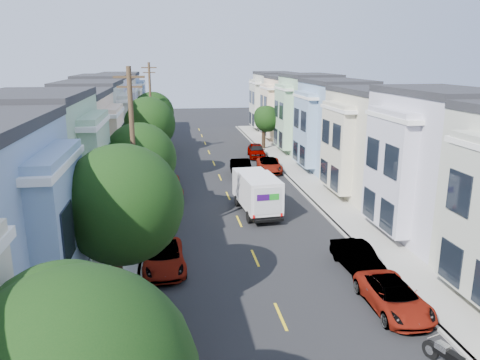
% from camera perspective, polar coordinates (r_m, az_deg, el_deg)
% --- Properties ---
extents(ground, '(160.00, 160.00, 0.00)m').
position_cam_1_polar(ground, '(25.74, 1.86, -9.53)').
color(ground, black).
rests_on(ground, ground).
extents(road_slab, '(12.00, 70.00, 0.02)m').
position_cam_1_polar(road_slab, '(39.76, -2.00, -0.75)').
color(road_slab, black).
rests_on(road_slab, ground).
extents(curb_left, '(0.30, 70.00, 0.15)m').
position_cam_1_polar(curb_left, '(39.55, -10.74, -0.98)').
color(curb_left, gray).
rests_on(curb_left, ground).
extents(curb_right, '(0.30, 70.00, 0.15)m').
position_cam_1_polar(curb_right, '(40.84, 6.46, -0.32)').
color(curb_right, gray).
rests_on(curb_right, ground).
extents(sidewalk_left, '(2.60, 70.00, 0.15)m').
position_cam_1_polar(sidewalk_left, '(39.63, -12.62, -1.05)').
color(sidewalk_left, gray).
rests_on(sidewalk_left, ground).
extents(sidewalk_right, '(2.60, 70.00, 0.15)m').
position_cam_1_polar(sidewalk_right, '(41.18, 8.21, -0.25)').
color(sidewalk_right, gray).
rests_on(sidewalk_right, ground).
extents(centerline, '(0.12, 70.00, 0.01)m').
position_cam_1_polar(centerline, '(39.76, -2.00, -0.76)').
color(centerline, gold).
rests_on(centerline, ground).
extents(townhouse_row_left, '(5.00, 70.00, 8.50)m').
position_cam_1_polar(townhouse_row_left, '(40.12, -18.03, -1.34)').
color(townhouse_row_left, beige).
rests_on(townhouse_row_left, ground).
extents(townhouse_row_right, '(5.00, 70.00, 8.50)m').
position_cam_1_polar(townhouse_row_right, '(42.43, 13.13, -0.15)').
color(townhouse_row_right, beige).
rests_on(townhouse_row_right, ground).
extents(tree_b, '(4.70, 4.70, 7.41)m').
position_cam_1_polar(tree_b, '(18.61, -14.36, -2.97)').
color(tree_b, black).
rests_on(tree_b, ground).
extents(tree_c, '(4.44, 4.44, 6.78)m').
position_cam_1_polar(tree_c, '(29.33, -12.27, 2.50)').
color(tree_c, black).
rests_on(tree_c, ground).
extents(tree_d, '(4.70, 4.70, 7.37)m').
position_cam_1_polar(tree_d, '(41.64, -11.27, 6.70)').
color(tree_d, black).
rests_on(tree_d, ground).
extents(tree_e, '(4.70, 4.70, 6.96)m').
position_cam_1_polar(tree_e, '(54.01, -10.68, 8.03)').
color(tree_e, black).
rests_on(tree_e, ground).
extents(tree_far_r, '(3.10, 3.10, 5.19)m').
position_cam_1_polar(tree_far_r, '(55.53, 3.22, 7.41)').
color(tree_far_r, black).
rests_on(tree_far_r, ground).
extents(utility_pole_near, '(1.60, 0.26, 10.00)m').
position_cam_1_polar(utility_pole_near, '(25.75, -12.81, 2.20)').
color(utility_pole_near, '#42301E').
rests_on(utility_pole_near, ground).
extents(utility_pole_far, '(1.60, 0.26, 10.00)m').
position_cam_1_polar(utility_pole_far, '(51.43, -10.80, 8.34)').
color(utility_pole_far, '#42301E').
rests_on(utility_pole_far, ground).
extents(fedex_truck, '(2.24, 5.82, 2.79)m').
position_cam_1_polar(fedex_truck, '(32.53, 2.04, -1.40)').
color(fedex_truck, silver).
rests_on(fedex_truck, ground).
extents(lead_sedan, '(1.65, 4.56, 1.51)m').
position_cam_1_polar(lead_sedan, '(42.83, 0.16, 1.42)').
color(lead_sedan, black).
rests_on(lead_sedan, ground).
extents(parked_left_b, '(1.75, 4.40, 1.42)m').
position_cam_1_polar(parked_left_b, '(17.21, -9.64, -20.38)').
color(parked_left_b, '#081B3E').
rests_on(parked_left_b, ground).
extents(parked_left_c, '(2.37, 4.73, 1.28)m').
position_cam_1_polar(parked_left_c, '(24.53, -9.34, -9.35)').
color(parked_left_c, '#9CA3AC').
rests_on(parked_left_c, ground).
extents(parked_left_d, '(2.90, 5.70, 1.54)m').
position_cam_1_polar(parked_left_d, '(37.11, -9.14, -0.83)').
color(parked_left_d, '#3C0D19').
rests_on(parked_left_d, ground).
extents(parked_right_a, '(2.09, 4.51, 1.25)m').
position_cam_1_polar(parked_right_a, '(21.63, 18.23, -13.41)').
color(parked_right_a, '#383838').
rests_on(parked_right_a, ground).
extents(parked_right_b, '(1.64, 4.07, 1.33)m').
position_cam_1_polar(parked_right_b, '(24.86, 14.14, -9.22)').
color(parked_right_b, silver).
rests_on(parked_right_b, ground).
extents(parked_right_c, '(2.66, 4.94, 1.32)m').
position_cam_1_polar(parked_right_c, '(44.71, 3.58, 1.82)').
color(parked_right_c, black).
rests_on(parked_right_c, ground).
extents(parked_right_d, '(2.20, 4.78, 1.50)m').
position_cam_1_polar(parked_right_d, '(51.26, 2.00, 3.59)').
color(parked_right_d, black).
rests_on(parked_right_d, ground).
extents(motorcycle, '(0.30, 2.17, 0.86)m').
position_cam_1_polar(motorcycle, '(18.80, 23.98, -19.17)').
color(motorcycle, black).
rests_on(motorcycle, ground).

